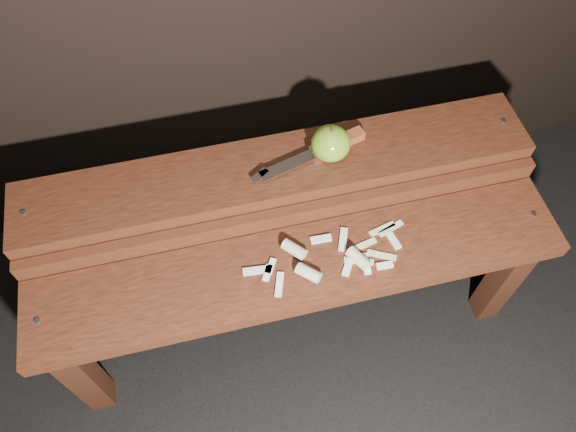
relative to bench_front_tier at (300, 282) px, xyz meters
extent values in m
plane|color=black|center=(0.00, 0.06, -0.35)|extent=(60.00, 60.00, 0.00)
cube|color=black|center=(-0.54, -0.04, -0.16)|extent=(0.06, 0.06, 0.38)
cube|color=black|center=(0.54, -0.04, -0.16)|extent=(0.06, 0.06, 0.38)
cube|color=#3D1B0E|center=(0.00, 0.01, 0.05)|extent=(1.20, 0.20, 0.04)
cylinder|color=slate|center=(-0.56, 0.01, 0.07)|extent=(0.01, 0.01, 0.00)
cylinder|color=slate|center=(0.56, 0.01, 0.07)|extent=(0.01, 0.01, 0.00)
cube|color=black|center=(-0.54, 0.26, -0.12)|extent=(0.06, 0.06, 0.46)
cube|color=black|center=(0.54, 0.26, -0.12)|extent=(0.06, 0.06, 0.46)
cube|color=#3D1B0E|center=(0.00, 0.13, 0.09)|extent=(1.20, 0.02, 0.05)
cube|color=#3D1B0E|center=(0.00, 0.23, 0.13)|extent=(1.20, 0.18, 0.04)
cylinder|color=slate|center=(-0.56, 0.23, 0.15)|extent=(0.01, 0.01, 0.00)
cylinder|color=slate|center=(0.56, 0.23, 0.15)|extent=(0.01, 0.01, 0.00)
ellipsoid|color=olive|center=(0.13, 0.23, 0.19)|extent=(0.09, 0.09, 0.08)
cylinder|color=#382314|center=(0.13, 0.23, 0.23)|extent=(0.01, 0.01, 0.01)
cube|color=brown|center=(0.16, 0.25, 0.16)|extent=(0.12, 0.06, 0.02)
cube|color=silver|center=(0.09, 0.23, 0.16)|extent=(0.03, 0.04, 0.03)
cube|color=silver|center=(0.02, 0.21, 0.16)|extent=(0.13, 0.06, 0.00)
cube|color=silver|center=(-0.04, 0.20, 0.16)|extent=(0.05, 0.04, 0.00)
cube|color=beige|center=(0.06, 0.06, 0.07)|extent=(0.05, 0.02, 0.01)
cube|color=beige|center=(0.14, -0.02, 0.07)|extent=(0.02, 0.05, 0.01)
cube|color=beige|center=(0.11, 0.05, 0.07)|extent=(0.04, 0.06, 0.01)
cube|color=beige|center=(0.22, 0.02, 0.07)|extent=(0.02, 0.05, 0.01)
cube|color=beige|center=(-0.10, 0.02, 0.07)|extent=(0.06, 0.02, 0.01)
cube|color=beige|center=(0.18, -0.04, 0.07)|extent=(0.04, 0.02, 0.01)
cube|color=beige|center=(-0.05, -0.03, 0.07)|extent=(0.03, 0.06, 0.01)
cube|color=beige|center=(0.10, -0.02, 0.07)|extent=(0.04, 0.04, 0.01)
cube|color=beige|center=(-0.06, 0.02, 0.07)|extent=(0.03, 0.04, 0.01)
cube|color=beige|center=(-0.07, 0.01, 0.07)|extent=(0.03, 0.04, 0.01)
cylinder|color=#C9BB8C|center=(0.13, -0.01, 0.08)|extent=(0.05, 0.06, 0.03)
cylinder|color=#C9BB8C|center=(0.00, 0.04, 0.08)|extent=(0.06, 0.06, 0.03)
cylinder|color=#C9BB8C|center=(0.01, -0.02, 0.08)|extent=(0.06, 0.06, 0.03)
cube|color=#BCC988|center=(0.15, 0.02, 0.07)|extent=(0.07, 0.03, 0.00)
cube|color=#BCC988|center=(0.22, 0.05, 0.07)|extent=(0.07, 0.03, 0.00)
cube|color=#BCC988|center=(0.13, -0.01, 0.07)|extent=(0.07, 0.03, 0.00)
cube|color=#BCC988|center=(0.20, 0.05, 0.07)|extent=(0.07, 0.03, 0.00)
cube|color=#BCC988|center=(0.18, -0.01, 0.07)|extent=(0.06, 0.04, 0.00)
camera|label=1|loc=(-0.16, -0.54, 1.16)|focal=35.00mm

